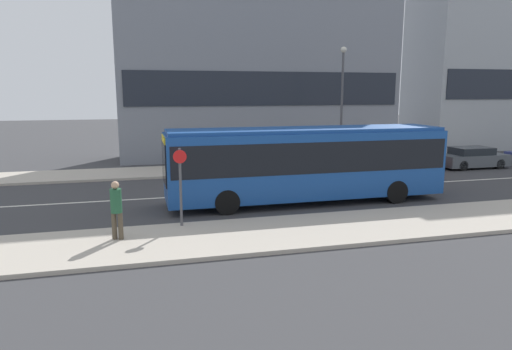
{
  "coord_description": "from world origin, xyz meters",
  "views": [
    {
      "loc": [
        -3.13,
        -19.79,
        4.58
      ],
      "look_at": [
        1.51,
        -1.97,
        1.19
      ],
      "focal_mm": 32.0,
      "sensor_mm": 36.0,
      "label": 1
    }
  ],
  "objects_px": {
    "pedestrian_near_stop": "(116,206)",
    "bus_stop_sign": "(180,181)",
    "parked_car_0": "(398,161)",
    "parked_car_1": "(472,158)",
    "street_lamp": "(342,94)",
    "city_bus": "(306,160)"
  },
  "relations": [
    {
      "from": "pedestrian_near_stop",
      "to": "parked_car_0",
      "type": "bearing_deg",
      "value": -129.52
    },
    {
      "from": "pedestrian_near_stop",
      "to": "street_lamp",
      "type": "relative_size",
      "value": 0.26
    },
    {
      "from": "city_bus",
      "to": "parked_car_0",
      "type": "bearing_deg",
      "value": 33.14
    },
    {
      "from": "bus_stop_sign",
      "to": "street_lamp",
      "type": "relative_size",
      "value": 0.37
    },
    {
      "from": "parked_car_1",
      "to": "street_lamp",
      "type": "distance_m",
      "value": 8.86
    },
    {
      "from": "parked_car_1",
      "to": "street_lamp",
      "type": "xyz_separation_m",
      "value": [
        -7.71,
        2.16,
        3.8
      ]
    },
    {
      "from": "city_bus",
      "to": "parked_car_0",
      "type": "xyz_separation_m",
      "value": [
        7.82,
        5.64,
        -1.18
      ]
    },
    {
      "from": "city_bus",
      "to": "parked_car_1",
      "type": "height_order",
      "value": "city_bus"
    },
    {
      "from": "parked_car_0",
      "to": "pedestrian_near_stop",
      "type": "height_order",
      "value": "pedestrian_near_stop"
    },
    {
      "from": "parked_car_0",
      "to": "street_lamp",
      "type": "distance_m",
      "value": 5.09
    },
    {
      "from": "parked_car_1",
      "to": "street_lamp",
      "type": "bearing_deg",
      "value": 164.33
    },
    {
      "from": "parked_car_1",
      "to": "bus_stop_sign",
      "type": "relative_size",
      "value": 1.59
    },
    {
      "from": "street_lamp",
      "to": "bus_stop_sign",
      "type": "bearing_deg",
      "value": -135.52
    },
    {
      "from": "city_bus",
      "to": "bus_stop_sign",
      "type": "height_order",
      "value": "city_bus"
    },
    {
      "from": "city_bus",
      "to": "street_lamp",
      "type": "bearing_deg",
      "value": 53.73
    },
    {
      "from": "city_bus",
      "to": "bus_stop_sign",
      "type": "distance_m",
      "value": 5.99
    },
    {
      "from": "city_bus",
      "to": "bus_stop_sign",
      "type": "xyz_separation_m",
      "value": [
        -5.4,
        -2.59,
        -0.13
      ]
    },
    {
      "from": "city_bus",
      "to": "parked_car_1",
      "type": "relative_size",
      "value": 2.78
    },
    {
      "from": "parked_car_1",
      "to": "parked_car_0",
      "type": "bearing_deg",
      "value": 179.79
    },
    {
      "from": "parked_car_1",
      "to": "city_bus",
      "type": "bearing_deg",
      "value": -156.41
    },
    {
      "from": "parked_car_0",
      "to": "parked_car_1",
      "type": "bearing_deg",
      "value": -0.21
    },
    {
      "from": "pedestrian_near_stop",
      "to": "bus_stop_sign",
      "type": "height_order",
      "value": "bus_stop_sign"
    }
  ]
}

